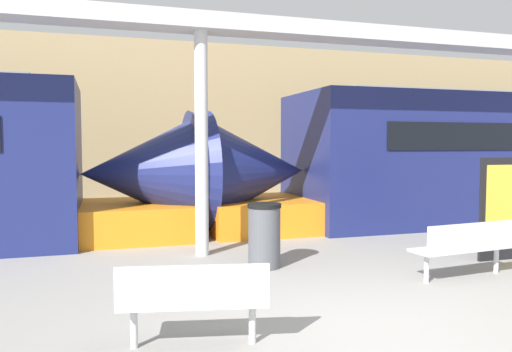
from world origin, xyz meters
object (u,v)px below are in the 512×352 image
at_px(bench_near, 193,297).
at_px(support_column_near, 201,145).
at_px(trash_bin, 264,235).
at_px(bench_far, 468,244).
at_px(poster_board, 508,208).

relative_size(bench_near, support_column_near, 0.38).
bearing_deg(trash_bin, support_column_near, 123.63).
relative_size(bench_far, poster_board, 0.99).
relative_size(trash_bin, poster_board, 0.59).
xyz_separation_m(bench_far, trash_bin, (-2.55, 1.50, 0.01)).
bearing_deg(bench_near, support_column_near, 89.08).
relative_size(bench_far, support_column_near, 0.44).
xyz_separation_m(bench_near, bench_far, (4.15, 1.25, 0.00)).
bearing_deg(poster_board, trash_bin, 170.42).
height_order(bench_near, poster_board, poster_board).
bearing_deg(bench_far, bench_near, -168.87).
height_order(bench_far, poster_board, poster_board).
xyz_separation_m(trash_bin, poster_board, (4.05, -0.68, 0.36)).
bearing_deg(trash_bin, poster_board, -9.58).
relative_size(bench_near, trash_bin, 1.46).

